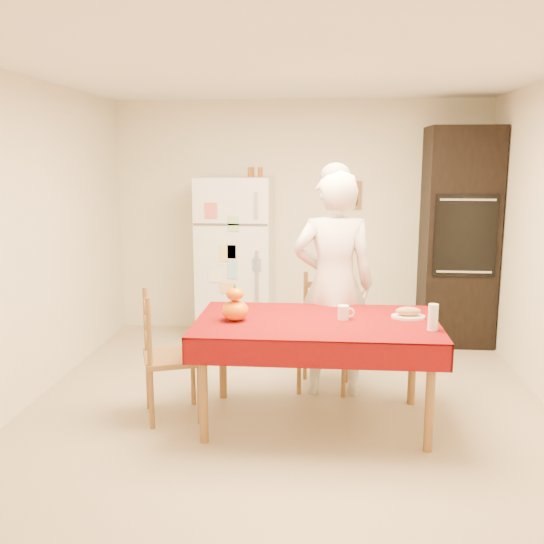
# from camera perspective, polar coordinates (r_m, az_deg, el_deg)

# --- Properties ---
(floor) EXTENTS (4.50, 4.50, 0.00)m
(floor) POSITION_cam_1_polar(r_m,az_deg,el_deg) (4.73, 1.36, -12.87)
(floor) COLOR #BDAE88
(floor) RESTS_ON ground
(room_shell) EXTENTS (4.02, 4.52, 2.51)m
(room_shell) POSITION_cam_1_polar(r_m,az_deg,el_deg) (4.35, 1.46, 7.17)
(room_shell) COLOR #F5ECCE
(room_shell) RESTS_ON ground
(refrigerator) EXTENTS (0.75, 0.74, 1.70)m
(refrigerator) POSITION_cam_1_polar(r_m,az_deg,el_deg) (6.36, -3.41, 1.24)
(refrigerator) COLOR white
(refrigerator) RESTS_ON floor
(oven_cabinet) EXTENTS (0.70, 0.62, 2.20)m
(oven_cabinet) POSITION_cam_1_polar(r_m,az_deg,el_deg) (6.45, 17.13, 3.17)
(oven_cabinet) COLOR black
(oven_cabinet) RESTS_ON floor
(dining_table) EXTENTS (1.70, 1.00, 0.76)m
(dining_table) POSITION_cam_1_polar(r_m,az_deg,el_deg) (4.31, 4.20, -5.43)
(dining_table) COLOR brown
(dining_table) RESTS_ON floor
(chair_far) EXTENTS (0.46, 0.44, 0.95)m
(chair_far) POSITION_cam_1_polar(r_m,az_deg,el_deg) (5.07, 5.00, -5.17)
(chair_far) COLOR brown
(chair_far) RESTS_ON floor
(chair_left) EXTENTS (0.52, 0.53, 0.95)m
(chair_left) POSITION_cam_1_polar(r_m,az_deg,el_deg) (4.50, -10.20, -7.33)
(chair_left) COLOR brown
(chair_left) RESTS_ON floor
(seated_woman) EXTENTS (0.68, 0.46, 1.80)m
(seated_woman) POSITION_cam_1_polar(r_m,az_deg,el_deg) (4.83, 5.82, -1.21)
(seated_woman) COLOR silver
(seated_woman) RESTS_ON floor
(coffee_mug) EXTENTS (0.08, 0.08, 0.10)m
(coffee_mug) POSITION_cam_1_polar(r_m,az_deg,el_deg) (4.32, 6.73, -3.80)
(coffee_mug) COLOR white
(coffee_mug) RESTS_ON dining_table
(pumpkin_lower) EXTENTS (0.19, 0.19, 0.14)m
(pumpkin_lower) POSITION_cam_1_polar(r_m,az_deg,el_deg) (4.27, -3.49, -3.63)
(pumpkin_lower) COLOR #D96005
(pumpkin_lower) RESTS_ON dining_table
(pumpkin_upper) EXTENTS (0.12, 0.12, 0.09)m
(pumpkin_upper) POSITION_cam_1_polar(r_m,az_deg,el_deg) (4.24, -3.51, -2.08)
(pumpkin_upper) COLOR #D25704
(pumpkin_upper) RESTS_ON pumpkin_lower
(wine_glass) EXTENTS (0.07, 0.07, 0.18)m
(wine_glass) POSITION_cam_1_polar(r_m,az_deg,el_deg) (4.16, 14.91, -4.12)
(wine_glass) COLOR white
(wine_glass) RESTS_ON dining_table
(bread_plate) EXTENTS (0.24, 0.24, 0.02)m
(bread_plate) POSITION_cam_1_polar(r_m,az_deg,el_deg) (4.45, 12.69, -4.13)
(bread_plate) COLOR white
(bread_plate) RESTS_ON dining_table
(bread_loaf) EXTENTS (0.18, 0.10, 0.06)m
(bread_loaf) POSITION_cam_1_polar(r_m,az_deg,el_deg) (4.44, 12.71, -3.62)
(bread_loaf) COLOR #A77E52
(bread_loaf) RESTS_ON bread_plate
(spice_jar_left) EXTENTS (0.05, 0.05, 0.10)m
(spice_jar_left) POSITION_cam_1_polar(r_m,az_deg,el_deg) (6.31, -2.07, 9.39)
(spice_jar_left) COLOR #8D5A19
(spice_jar_left) RESTS_ON refrigerator
(spice_jar_mid) EXTENTS (0.05, 0.05, 0.10)m
(spice_jar_mid) POSITION_cam_1_polar(r_m,az_deg,el_deg) (6.30, -1.90, 9.39)
(spice_jar_mid) COLOR brown
(spice_jar_mid) RESTS_ON refrigerator
(spice_jar_right) EXTENTS (0.05, 0.05, 0.10)m
(spice_jar_right) POSITION_cam_1_polar(r_m,az_deg,el_deg) (6.29, -1.10, 9.39)
(spice_jar_right) COLOR #984A1B
(spice_jar_right) RESTS_ON refrigerator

